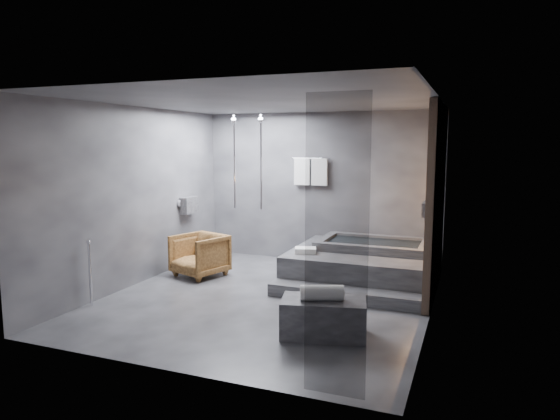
% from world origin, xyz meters
% --- Properties ---
extents(room, '(5.00, 5.04, 2.82)m').
position_xyz_m(room, '(0.40, 0.24, 1.73)').
color(room, '#2B2B2D').
rests_on(room, ground).
extents(tub_deck, '(2.20, 2.00, 0.50)m').
position_xyz_m(tub_deck, '(1.05, 1.45, 0.25)').
color(tub_deck, '#2F2F32').
rests_on(tub_deck, ground).
extents(tub_step, '(2.20, 0.36, 0.18)m').
position_xyz_m(tub_step, '(1.05, 0.27, 0.09)').
color(tub_step, '#2F2F32').
rests_on(tub_step, ground).
extents(concrete_bench, '(1.07, 0.75, 0.44)m').
position_xyz_m(concrete_bench, '(1.14, -1.07, 0.22)').
color(concrete_bench, '#303032').
rests_on(concrete_bench, ground).
extents(driftwood_chair, '(0.97, 0.99, 0.71)m').
position_xyz_m(driftwood_chair, '(-1.56, 0.72, 0.36)').
color(driftwood_chair, '#4B2D12').
rests_on(driftwood_chair, ground).
extents(rolled_towel, '(0.53, 0.35, 0.18)m').
position_xyz_m(rolled_towel, '(1.14, -1.11, 0.53)').
color(rolled_towel, white).
rests_on(rolled_towel, concrete_bench).
extents(deck_towel, '(0.39, 0.33, 0.09)m').
position_xyz_m(deck_towel, '(0.26, 0.90, 0.54)').
color(deck_towel, white).
rests_on(deck_towel, tub_deck).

